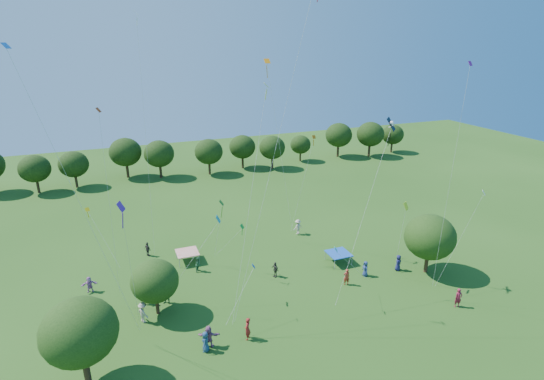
# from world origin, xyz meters

# --- Properties ---
(near_tree_west) EXTENTS (4.84, 4.84, 6.37)m
(near_tree_west) POSITION_xyz_m (-14.25, 11.22, 4.18)
(near_tree_west) COLOR #422B19
(near_tree_west) RESTS_ON ground
(near_tree_north) EXTENTS (3.91, 3.91, 4.87)m
(near_tree_north) POSITION_xyz_m (-8.94, 17.46, 3.11)
(near_tree_north) COLOR #422B19
(near_tree_north) RESTS_ON ground
(near_tree_east) EXTENTS (4.86, 4.86, 6.00)m
(near_tree_east) POSITION_xyz_m (16.59, 14.71, 3.81)
(near_tree_east) COLOR #422B19
(near_tree_east) RESTS_ON ground
(treeline) EXTENTS (88.01, 8.77, 6.77)m
(treeline) POSITION_xyz_m (-1.73, 55.43, 4.09)
(treeline) COLOR #422B19
(treeline) RESTS_ON ground
(tent_red_stripe) EXTENTS (2.20, 2.20, 1.10)m
(tent_red_stripe) POSITION_xyz_m (-4.94, 25.36, 1.04)
(tent_red_stripe) COLOR red
(tent_red_stripe) RESTS_ON ground
(tent_blue) EXTENTS (2.20, 2.20, 1.10)m
(tent_blue) POSITION_xyz_m (9.48, 19.48, 1.04)
(tent_blue) COLOR #1A4BA9
(tent_blue) RESTS_ON ground
(crowd_person_0) EXTENTS (0.92, 0.82, 1.66)m
(crowd_person_0) POSITION_xyz_m (14.22, 15.97, 0.83)
(crowd_person_0) COLOR #1B1C4F
(crowd_person_0) RESTS_ON ground
(crowd_person_1) EXTENTS (0.73, 0.82, 1.86)m
(crowd_person_1) POSITION_xyz_m (-2.94, 11.63, 0.93)
(crowd_person_1) COLOR maroon
(crowd_person_1) RESTS_ON ground
(crowd_person_2) EXTENTS (0.85, 0.81, 1.55)m
(crowd_person_2) POSITION_xyz_m (-9.71, 19.18, 0.78)
(crowd_person_2) COLOR #25582A
(crowd_person_2) RESTS_ON ground
(crowd_person_3) EXTENTS (1.03, 1.29, 1.80)m
(crowd_person_3) POSITION_xyz_m (-10.16, 16.69, 0.90)
(crowd_person_3) COLOR #A59984
(crowd_person_3) RESTS_ON ground
(crowd_person_4) EXTENTS (0.83, 1.01, 1.57)m
(crowd_person_4) POSITION_xyz_m (-8.63, 28.07, 0.79)
(crowd_person_4) COLOR #443736
(crowd_person_4) RESTS_ON ground
(crowd_person_5) EXTENTS (1.42, 0.51, 1.51)m
(crowd_person_5) POSITION_xyz_m (-14.28, 23.02, 0.76)
(crowd_person_5) COLOR #AD65AD
(crowd_person_5) RESTS_ON ground
(crowd_person_6) EXTENTS (0.72, 0.92, 1.64)m
(crowd_person_6) POSITION_xyz_m (-6.22, 11.49, 0.82)
(crowd_person_6) COLOR navy
(crowd_person_6) RESTS_ON ground
(crowd_person_7) EXTENTS (0.68, 0.50, 1.65)m
(crowd_person_7) POSITION_xyz_m (8.08, 15.56, 0.82)
(crowd_person_7) COLOR #A02B1D
(crowd_person_7) RESTS_ON ground
(crowd_person_8) EXTENTS (0.92, 0.79, 1.65)m
(crowd_person_8) POSITION_xyz_m (-7.99, 18.53, 0.82)
(crowd_person_8) COLOR #24542C
(crowd_person_8) RESTS_ON ground
(crowd_person_9) EXTENTS (1.29, 0.84, 1.82)m
(crowd_person_9) POSITION_xyz_m (8.41, 27.18, 0.91)
(crowd_person_9) COLOR #B9A794
(crowd_person_9) RESTS_ON ground
(crowd_person_10) EXTENTS (0.70, 1.01, 1.57)m
(crowd_person_10) POSITION_xyz_m (2.39, 19.29, 0.78)
(crowd_person_10) COLOR #3E3A32
(crowd_person_10) RESTS_ON ground
(crowd_person_11) EXTENTS (1.76, 1.11, 1.78)m
(crowd_person_11) POSITION_xyz_m (-5.89, 11.89, 0.89)
(crowd_person_11) COLOR #94567F
(crowd_person_11) RESTS_ON ground
(crowd_person_12) EXTENTS (0.45, 0.79, 1.56)m
(crowd_person_12) POSITION_xyz_m (10.58, 16.24, 0.78)
(crowd_person_12) COLOR navy
(crowd_person_12) RESTS_ON ground
(crowd_person_13) EXTENTS (0.73, 0.56, 1.75)m
(crowd_person_13) POSITION_xyz_m (15.18, 9.03, 0.88)
(crowd_person_13) COLOR maroon
(crowd_person_13) RESTS_ON ground
(crowd_person_14) EXTENTS (0.77, 0.85, 1.53)m
(crowd_person_14) POSITION_xyz_m (-4.29, 23.00, 0.77)
(crowd_person_14) COLOR #235330
(crowd_person_14) RESTS_ON ground
(crowd_person_15) EXTENTS (1.06, 0.53, 1.57)m
(crowd_person_15) POSITION_xyz_m (-13.35, 18.85, 0.79)
(crowd_person_15) COLOR #B8A593
(crowd_person_15) RESTS_ON ground
(pirate_kite) EXTENTS (7.78, 5.04, 14.12)m
(pirate_kite) POSITION_xyz_m (11.45, 15.58, 14.62)
(pirate_kite) COLOR black
(red_high_kite) EXTENTS (7.55, 1.93, 26.50)m
(red_high_kite) POSITION_xyz_m (2.03, 13.53, 21.84)
(red_high_kite) COLOR red
(small_kite_0) EXTENTS (1.34, 2.80, 11.42)m
(small_kite_0) POSITION_xyz_m (7.73, 23.74, 9.56)
(small_kite_0) COLOR #D55D0C
(small_kite_1) EXTENTS (3.53, 0.88, 18.71)m
(small_kite_1) POSITION_xyz_m (4.46, 25.07, 15.71)
(small_kite_1) COLOR orange
(small_kite_2) EXTENTS (4.35, 3.76, 17.43)m
(small_kite_2) POSITION_xyz_m (-0.98, 14.61, 13.70)
(small_kite_2) COLOR yellow
(small_kite_3) EXTENTS (1.94, 3.72, 4.44)m
(small_kite_3) POSITION_xyz_m (-0.85, 20.43, 4.86)
(small_kite_3) COLOR green
(small_kite_4) EXTENTS (3.19, 2.37, 3.49)m
(small_kite_4) POSITION_xyz_m (-1.92, 13.99, 4.07)
(small_kite_4) COLOR #123BBB
(small_kite_5) EXTENTS (0.71, 0.31, 18.93)m
(small_kite_5) POSITION_xyz_m (14.17, 10.76, 13.75)
(small_kite_5) COLOR #871684
(small_kite_6) EXTENTS (1.07, 3.42, 22.88)m
(small_kite_6) POSITION_xyz_m (-7.52, 28.18, 18.56)
(small_kite_6) COLOR white
(small_kite_7) EXTENTS (5.11, 0.73, 6.55)m
(small_kite_7) POSITION_xyz_m (-3.85, 17.86, 6.83)
(small_kite_7) COLOR #0B86A5
(small_kite_8) EXTENTS (0.50, 0.92, 15.63)m
(small_kite_8) POSITION_xyz_m (-11.55, 20.09, 12.30)
(small_kite_8) COLOR red
(small_kite_9) EXTENTS (2.52, 3.76, 5.09)m
(small_kite_9) POSITION_xyz_m (-13.42, 27.14, 5.29)
(small_kite_9) COLOR yellow
(small_kite_10) EXTENTS (0.92, 1.55, 6.96)m
(small_kite_10) POSITION_xyz_m (12.60, 13.91, 7.34)
(small_kite_10) COLOR #EBF615
(small_kite_11) EXTENTS (1.01, 1.23, 6.14)m
(small_kite_11) POSITION_xyz_m (-1.93, 22.42, 6.52)
(small_kite_11) COLOR #2C7715
(small_kite_12) EXTENTS (5.10, 1.10, 20.28)m
(small_kite_12) POSITION_xyz_m (-13.86, 13.35, 14.76)
(small_kite_12) COLOR blue
(small_kite_13) EXTENTS (0.54, 5.01, 11.91)m
(small_kite_13) POSITION_xyz_m (-10.78, 10.20, 10.88)
(small_kite_13) COLOR #5D1996
(small_kite_14) EXTENTS (1.00, 2.87, 9.69)m
(small_kite_14) POSITION_xyz_m (14.71, 8.72, 8.56)
(small_kite_14) COLOR white
(small_kite_15) EXTENTS (4.25, 1.07, 4.44)m
(small_kite_15) POSITION_xyz_m (5.81, 13.01, 4.85)
(small_kite_15) COLOR #0DAECC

